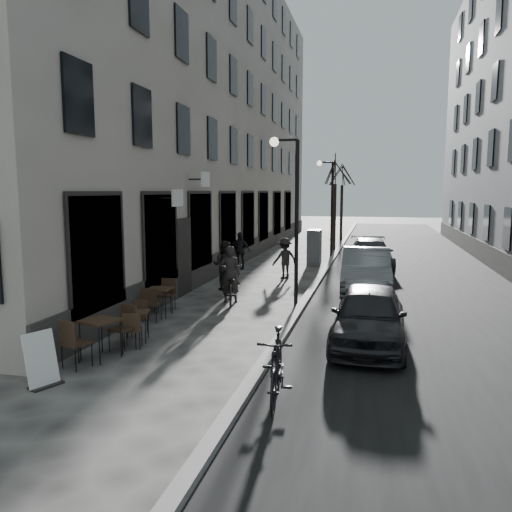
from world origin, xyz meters
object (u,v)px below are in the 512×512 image
at_px(bistro_set_a, 100,335).
at_px(car_mid, 366,271).
at_px(bistro_set_b, 136,323).
at_px(car_near, 369,316).
at_px(sign_board, 42,364).
at_px(moped, 277,367).
at_px(bistro_set_c, 160,299).
at_px(streetlamp_near, 291,202).
at_px(pedestrian_near, 225,265).
at_px(streetlamp_far, 329,197).
at_px(pedestrian_far, 240,251).
at_px(car_far, 370,255).
at_px(bicycle, 230,285).
at_px(pedestrian_mid, 285,258).
at_px(tree_far, 342,174).
at_px(tree_near, 335,171).
at_px(utility_cabinet, 314,247).

xyz_separation_m(bistro_set_a, car_mid, (5.24, 8.41, 0.25)).
xyz_separation_m(bistro_set_b, car_near, (5.30, 0.99, 0.25)).
height_order(sign_board, moped, moped).
bearing_deg(bistro_set_a, sign_board, -81.34).
height_order(car_near, car_mid, car_mid).
bearing_deg(moped, bistro_set_c, 125.09).
relative_size(streetlamp_near, bistro_set_c, 3.15).
bearing_deg(bistro_set_c, pedestrian_near, 76.50).
relative_size(streetlamp_far, moped, 2.57).
height_order(streetlamp_near, bistro_set_a, streetlamp_near).
bearing_deg(moped, pedestrian_near, 105.72).
bearing_deg(bistro_set_a, car_near, 40.17).
bearing_deg(car_near, streetlamp_far, 100.03).
xyz_separation_m(bistro_set_a, pedestrian_far, (-0.38, 12.34, 0.32)).
bearing_deg(car_far, bicycle, -122.59).
height_order(bistro_set_a, pedestrian_mid, pedestrian_mid).
height_order(sign_board, bicycle, bicycle).
height_order(tree_far, bistro_set_a, tree_far).
xyz_separation_m(tree_near, moped, (0.88, -21.95, -4.07)).
bearing_deg(car_near, bicycle, 142.28).
bearing_deg(pedestrian_mid, streetlamp_near, 65.71).
distance_m(bistro_set_c, pedestrian_near, 4.09).
distance_m(bistro_set_a, utility_cabinet, 14.74).
xyz_separation_m(bistro_set_a, bistro_set_c, (-0.32, 3.65, -0.03)).
height_order(streetlamp_far, utility_cabinet, streetlamp_far).
bearing_deg(tree_far, car_far, -80.52).
height_order(utility_cabinet, pedestrian_near, pedestrian_near).
bearing_deg(utility_cabinet, car_near, -78.60).
bearing_deg(streetlamp_near, tree_near, 89.72).
distance_m(tree_far, car_far, 13.96).
distance_m(tree_near, pedestrian_far, 9.88).
bearing_deg(bistro_set_a, moped, 0.58).
height_order(bistro_set_a, bicycle, bicycle).
xyz_separation_m(bistro_set_c, car_mid, (5.57, 4.77, 0.28)).
height_order(streetlamp_far, bicycle, streetlamp_far).
relative_size(tree_far, bistro_set_a, 3.26).
distance_m(tree_far, bistro_set_a, 27.25).
bearing_deg(moped, streetlamp_near, 91.16).
relative_size(streetlamp_near, tree_near, 0.89).
distance_m(tree_far, bistro_set_c, 23.73).
bearing_deg(moped, car_far, 78.25).
height_order(car_mid, moped, car_mid).
bearing_deg(car_near, streetlamp_near, 126.01).
distance_m(tree_far, moped, 28.26).
bearing_deg(tree_near, streetlamp_near, -90.28).
xyz_separation_m(streetlamp_near, car_near, (2.40, -3.45, -2.48)).
relative_size(bistro_set_c, car_mid, 0.35).
relative_size(bistro_set_a, bistro_set_c, 1.08).
bearing_deg(moped, bicycle, 105.80).
bearing_deg(car_near, pedestrian_far, 121.33).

